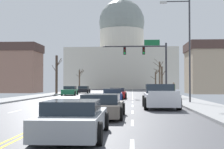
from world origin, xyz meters
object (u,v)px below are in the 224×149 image
Objects in this scene: bicycle_parked at (177,96)px; signal_gantry at (148,56)px; pedestrian_00 at (174,89)px; sedan_near_03 at (102,106)px; street_lamp_right at (186,41)px; sedan_oncoming_00 at (70,91)px; pickup_truck_near_02 at (160,97)px; sedan_near_01 at (112,96)px; sedan_near_00 at (117,94)px; sedan_oncoming_01 at (83,90)px; sedan_near_04 at (74,119)px.

signal_gantry is at bearing 103.40° from bicycle_parked.
sedan_near_03 is at bearing -106.41° from pedestrian_00.
street_lamp_right is 1.88× the size of sedan_oncoming_00.
signal_gantry reaches higher than pickup_truck_near_02.
sedan_near_01 is 9.14m from pedestrian_00.
pedestrian_00 is at bearing -56.97° from signal_gantry.
sedan_near_00 is 22.01m from sedan_oncoming_01.
sedan_oncoming_01 reaches higher than sedan_near_00.
pedestrian_00 reaches higher than bicycle_parked.
sedan_near_04 is at bearing -97.09° from signal_gantry.
sedan_oncoming_00 is at bearing -91.41° from sedan_oncoming_01.
signal_gantry is 0.93× the size of street_lamp_right.
bicycle_parked is at bearing -42.26° from sedan_near_00.
sedan_near_04 is 21.41m from bicycle_parked.
street_lamp_right is at bearing -55.84° from sedan_near_00.
pickup_truck_near_02 is 7.34m from sedan_near_03.
pickup_truck_near_02 reaches higher than sedan_near_03.
street_lamp_right is 23.53m from sedan_oncoming_00.
pedestrian_00 is (5.96, 20.23, 0.51)m from sedan_near_03.
sedan_near_04 is 2.60× the size of bicycle_parked.
bicycle_parked is at bearing 69.45° from sedan_near_03.
sedan_oncoming_00 is (-7.11, 16.47, 0.04)m from sedan_near_01.
pickup_truck_near_02 is (-2.51, -4.72, -4.41)m from street_lamp_right.
signal_gantry reaches higher than sedan_near_03.
street_lamp_right is 1.85× the size of sedan_near_01.
sedan_oncoming_00 is at bearing 103.92° from sedan_near_03.
sedan_near_01 is at bearing 90.03° from sedan_near_04.
sedan_oncoming_00 reaches higher than bicycle_parked.
sedan_near_00 is 1.01× the size of sedan_oncoming_01.
sedan_near_00 and sedan_near_01 have the same top height.
sedan_near_04 is (0.01, -19.30, -0.02)m from sedan_near_01.
street_lamp_right is at bearing -66.36° from sedan_oncoming_01.
sedan_near_03 is 5.67m from sedan_near_04.
sedan_near_01 is 1.00× the size of sedan_near_04.
sedan_oncoming_00 is 10.94m from sedan_oncoming_01.
sedan_near_00 is at bearing -131.40° from signal_gantry.
sedan_near_00 is 25.83m from sedan_near_04.
pickup_truck_near_02 reaches higher than sedan_oncoming_01.
sedan_near_03 is at bearing -97.92° from signal_gantry.
pedestrian_00 is at bearing 46.25° from sedan_near_01.
pickup_truck_near_02 is at bearing 73.18° from sedan_near_04.
sedan_near_03 is (0.20, -20.17, -0.00)m from sedan_near_00.
signal_gantry is 6.20m from pedestrian_00.
sedan_near_00 is 2.56× the size of bicycle_parked.
pedestrian_00 reaches higher than sedan_near_03.
sedan_near_00 is at bearing -71.48° from sedan_oncoming_01.
pedestrian_00 reaches higher than sedan_near_01.
pickup_truck_near_02 is 8.68m from bicycle_parked.
sedan_near_00 is at bearing 124.16° from street_lamp_right.
street_lamp_right is at bearing 62.52° from sedan_near_03.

